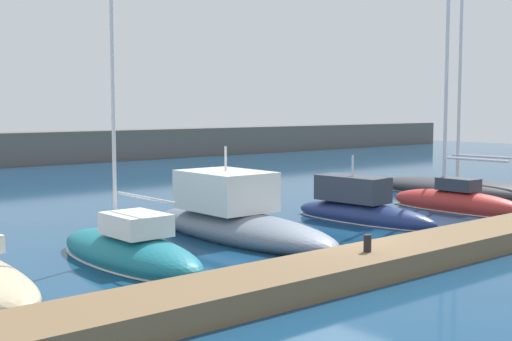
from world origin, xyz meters
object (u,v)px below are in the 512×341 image
object	(u,v)px
sailboat_teal_third	(129,250)
sailboat_charcoal_seventh	(467,188)
motorboat_slate_fourth	(235,218)
dock_bollard	(367,243)
sailboat_red_sixth	(457,201)
motorboat_navy_fifth	(361,209)

from	to	relation	value
sailboat_teal_third	sailboat_charcoal_seventh	distance (m)	19.93
sailboat_teal_third	motorboat_slate_fourth	size ratio (longest dim) A/B	1.58
sailboat_charcoal_seventh	dock_bollard	xyz separation A→B (m)	(-15.92, -7.32, 0.46)
sailboat_red_sixth	sailboat_charcoal_seventh	distance (m)	5.49
sailboat_teal_third	sailboat_red_sixth	distance (m)	14.98
sailboat_red_sixth	motorboat_slate_fourth	bearing A→B (deg)	82.65
motorboat_navy_fifth	dock_bollard	size ratio (longest dim) A/B	14.25
motorboat_slate_fourth	sailboat_teal_third	bearing A→B (deg)	103.49
sailboat_teal_third	sailboat_charcoal_seventh	size ratio (longest dim) A/B	0.70
motorboat_navy_fifth	sailboat_charcoal_seventh	size ratio (longest dim) A/B	0.33
motorboat_navy_fifth	sailboat_charcoal_seventh	xyz separation A→B (m)	(9.77, 1.77, -0.11)
motorboat_navy_fifth	sailboat_teal_third	bearing A→B (deg)	89.04
sailboat_red_sixth	motorboat_navy_fifth	bearing A→B (deg)	80.67
motorboat_slate_fourth	sailboat_red_sixth	bearing A→B (deg)	-97.12
sailboat_teal_third	sailboat_red_sixth	xyz separation A→B (m)	(14.98, -0.36, 0.05)
sailboat_red_sixth	sailboat_teal_third	bearing A→B (deg)	88.94
motorboat_navy_fifth	sailboat_charcoal_seventh	bearing A→B (deg)	-83.43
motorboat_slate_fourth	dock_bollard	xyz separation A→B (m)	(-0.66, -6.12, 0.17)
sailboat_red_sixth	sailboat_charcoal_seventh	bearing A→B (deg)	-61.28
motorboat_navy_fifth	sailboat_charcoal_seventh	world-z (taller)	sailboat_charcoal_seventh
sailboat_red_sixth	dock_bollard	world-z (taller)	sailboat_red_sixth
motorboat_slate_fourth	motorboat_navy_fifth	world-z (taller)	motorboat_slate_fourth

